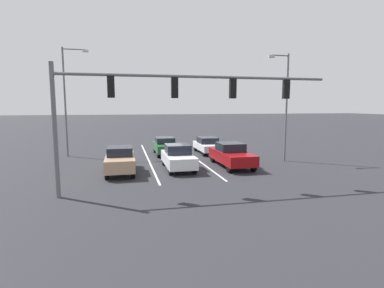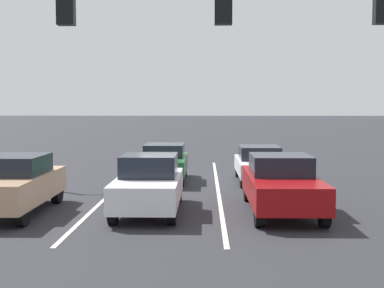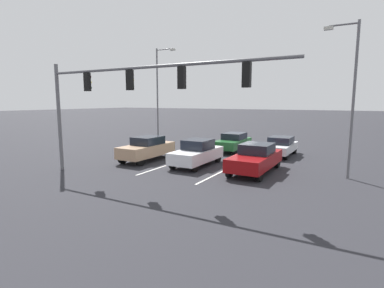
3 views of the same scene
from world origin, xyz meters
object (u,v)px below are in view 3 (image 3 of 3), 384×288
Objects in this scene: car_maroon_leftlane_front at (256,158)px; car_silver_leftlane_second at (281,146)px; car_darkgreen_midlane_second at (233,142)px; traffic_signal_gantry at (122,88)px; street_lamp_left_shoulder at (350,90)px; street_lamp_right_shoulder at (159,90)px; car_tan_rightlane_front at (147,148)px; car_white_midlane_front at (197,153)px.

car_silver_leftlane_second is (0.01, -5.89, -0.08)m from car_maroon_leftlane_front.
traffic_signal_gantry is (1.47, 10.89, 3.82)m from car_darkgreen_midlane_second.
car_darkgreen_midlane_second is 10.28m from street_lamp_left_shoulder.
traffic_signal_gantry is at bearing 64.28° from car_silver_leftlane_second.
street_lamp_right_shoulder is 1.11× the size of street_lamp_left_shoulder.
street_lamp_right_shoulder reaches higher than car_darkgreen_midlane_second.
car_tan_rightlane_front is at bearing 40.23° from car_silver_leftlane_second.
car_tan_rightlane_front is 1.08× the size of car_darkgreen_midlane_second.
car_maroon_leftlane_front is 7.06m from car_darkgreen_midlane_second.
car_silver_leftlane_second is at bearing 178.62° from car_darkgreen_midlane_second.
car_tan_rightlane_front reaches higher than car_darkgreen_midlane_second.
car_darkgreen_midlane_second is at bearing -97.70° from traffic_signal_gantry.
car_white_midlane_front is 0.48× the size of street_lamp_right_shoulder.
street_lamp_left_shoulder reaches higher than car_maroon_leftlane_front.
car_tan_rightlane_front is at bearing 2.67° from car_maroon_leftlane_front.
car_tan_rightlane_front is 1.03× the size of car_white_midlane_front.
car_silver_leftlane_second is 0.52× the size of street_lamp_left_shoulder.
car_darkgreen_midlane_second is (0.03, -6.06, -0.03)m from car_white_midlane_front.
street_lamp_right_shoulder reaches higher than traffic_signal_gantry.
car_silver_leftlane_second is 12.59m from traffic_signal_gantry.
street_lamp_right_shoulder is (7.74, -6.86, 4.20)m from car_white_midlane_front.
street_lamp_left_shoulder is at bearing 159.96° from street_lamp_right_shoulder.
car_tan_rightlane_front is at bearing 4.10° from car_white_midlane_front.
car_maroon_leftlane_front is 3.71m from car_white_midlane_front.
car_maroon_leftlane_front is 5.84m from street_lamp_left_shoulder.
car_silver_leftlane_second is at bearing -121.75° from car_white_midlane_front.
traffic_signal_gantry is at bearing 43.25° from car_maroon_leftlane_front.
car_tan_rightlane_front reaches higher than car_maroon_leftlane_front.
car_white_midlane_front reaches higher than car_maroon_leftlane_front.
street_lamp_right_shoulder is at bearing -5.87° from car_darkgreen_midlane_second.
car_white_midlane_front is 1.03× the size of car_silver_leftlane_second.
car_white_midlane_front is 9.00m from street_lamp_left_shoulder.
traffic_signal_gantry is at bearing 31.43° from street_lamp_left_shoulder.
traffic_signal_gantry is 13.25m from street_lamp_right_shoulder.
street_lamp_right_shoulder is 16.91m from street_lamp_left_shoulder.
street_lamp_left_shoulder is (-15.88, 5.79, -0.50)m from street_lamp_right_shoulder.
car_silver_leftlane_second is 0.31× the size of traffic_signal_gantry.
car_darkgreen_midlane_second is 0.30× the size of traffic_signal_gantry.
car_white_midlane_front is (3.71, 0.08, -0.02)m from car_maroon_leftlane_front.
car_tan_rightlane_front is 0.55× the size of street_lamp_left_shoulder.
car_darkgreen_midlane_second is 11.63m from traffic_signal_gantry.
car_white_midlane_front reaches higher than car_darkgreen_midlane_second.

